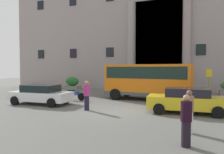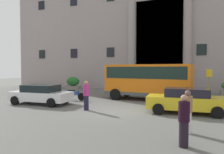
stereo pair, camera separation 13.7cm
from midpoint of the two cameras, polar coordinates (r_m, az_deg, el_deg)
The scene contains 14 objects.
ground_plane at distance 12.66m, azimuth -0.23°, elevation -9.60°, with size 80.00×64.00×0.12m, color #5B5C57.
office_building_facade at distance 30.40m, azimuth 12.17°, elevation 17.12°, with size 39.03×9.70×20.71m.
orange_minibus at distance 17.42m, azimuth 9.46°, elevation -0.51°, with size 6.99×3.22×2.87m.
bus_stop_sign at distance 18.90m, azimuth 24.33°, elevation -0.96°, with size 0.44×0.08×2.48m.
hedge_planter_far_west at distance 25.68m, azimuth -10.76°, elevation -1.77°, with size 1.79×0.91×1.53m.
hedge_planter_entrance_left at distance 22.66m, azimuth 7.31°, elevation -2.59°, with size 2.06×0.73×1.29m.
parked_hatchback_near at distance 16.05m, azimuth -18.76°, elevation -4.39°, with size 4.44×2.18×1.38m.
white_taxi_kerbside at distance 12.86m, azimuth 19.15°, elevation -5.93°, with size 4.45×2.11×1.43m.
motorcycle_far_end at distance 15.15m, azimuth 26.15°, elevation -5.87°, with size 2.06×0.59×0.89m.
motorcycle_near_kerb at distance 19.46m, azimuth -20.36°, elevation -4.02°, with size 1.94×0.55×0.89m.
scooter_by_planter at distance 17.39m, azimuth -10.67°, elevation -4.65°, with size 1.96×0.55×0.89m.
pedestrian_woman_with_bag at distance 13.08m, azimuth -7.10°, elevation -4.92°, with size 0.36×0.36×1.79m.
pedestrian_man_crossing at distance 7.40m, azimuth 18.77°, elevation -11.01°, with size 0.36×0.36×1.71m.
pedestrian_woman_dark_dress at distance 8.96m, azimuth 19.57°, elevation -8.73°, with size 0.36×0.36×1.70m.
Camera 1 is at (4.36, -11.59, 2.55)m, focal length 34.07 mm.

